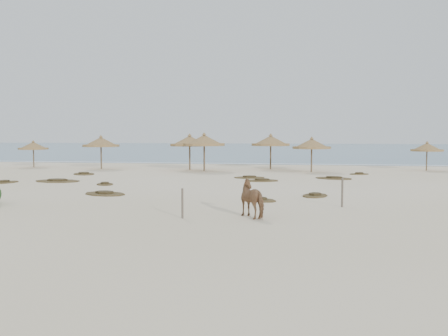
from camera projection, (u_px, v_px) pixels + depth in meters
The scene contains 24 objects.
ground at pixel (163, 195), 25.06m from camera, with size 160.00×160.00×0.00m, color beige.
ocean at pixel (269, 149), 98.91m from camera, with size 200.00×100.00×0.01m, color #2A527E.
foam_line at pixel (235, 164), 50.66m from camera, with size 70.00×0.60×0.01m, color white.
palapa_0 at pixel (33, 146), 45.33m from camera, with size 3.05×3.05×2.48m.
palapa_1 at pixel (101, 142), 43.13m from camera, with size 3.34×3.34×2.95m.
palapa_2 at pixel (190, 142), 41.88m from camera, with size 4.22×4.22×3.08m.
palapa_3 at pixel (204, 141), 40.64m from camera, with size 4.40×4.40×3.17m.
palapa_4 at pixel (271, 141), 42.68m from camera, with size 3.36×3.36×3.09m.
palapa_5 at pixel (312, 144), 39.71m from camera, with size 3.67×3.67×2.84m.
palapa_6 at pixel (427, 148), 41.17m from camera, with size 3.04×3.04×2.46m.
horse at pixel (254, 198), 18.33m from camera, with size 0.75×1.64×1.39m, color #9B6F46.
fence_post_near at pixel (182, 203), 18.10m from camera, with size 0.08×0.08×1.10m, color brown.
fence_post_far at pixel (342, 193), 20.84m from camera, with size 0.09×0.09×1.23m, color brown.
scrub_0 at pixel (2, 182), 31.03m from camera, with size 2.17×2.50×0.16m.
scrub_1 at pixel (57, 181), 31.94m from camera, with size 3.20×2.26×0.16m.
scrub_2 at pixel (105, 184), 29.93m from camera, with size 1.56×1.77×0.16m.
scrub_3 at pixel (262, 180), 32.22m from camera, with size 2.51×1.97×0.16m.
scrub_4 at pixel (315, 195), 24.48m from camera, with size 1.62×2.04×0.16m.
scrub_5 at pixel (334, 178), 33.83m from camera, with size 3.00×2.54×0.16m.
scrub_6 at pixel (84, 174), 37.50m from camera, with size 2.58×2.78×0.16m.
scrub_7 at pixel (249, 177), 34.43m from camera, with size 2.33×1.71×0.16m.
scrub_9 at pixel (105, 193), 25.20m from camera, with size 2.83×2.43×0.16m.
scrub_10 at pixel (359, 174), 37.40m from camera, with size 1.72×1.41×0.16m.
scrub_12 at pixel (260, 200), 22.86m from camera, with size 1.97×1.86×0.16m.
Camera 1 is at (7.05, -24.09, 3.09)m, focal length 40.00 mm.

